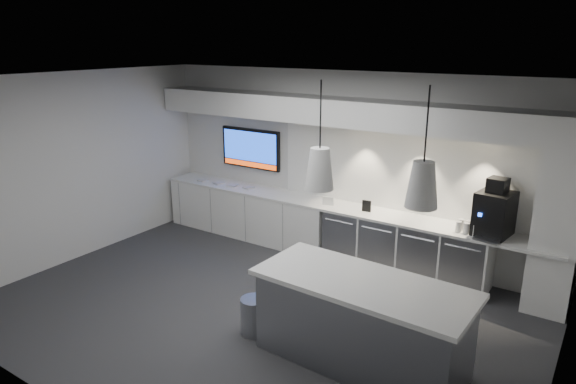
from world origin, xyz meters
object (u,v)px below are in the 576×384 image
Objects in this scene: wall_tv at (251,148)px; coffee_machine at (495,212)px; bin at (254,316)px; island at (361,322)px.

coffee_machine is (4.33, -0.25, -0.33)m from wall_tv.
wall_tv is at bearing 127.74° from bin.
island reaches higher than bin.
island is 5.16× the size of bin.
wall_tv is 2.70× the size of bin.
wall_tv is 4.58m from island.
wall_tv is 1.56× the size of coffee_machine.
wall_tv reaches higher than bin.
coffee_machine is at bearing 51.01° from bin.
bin is 0.58× the size of coffee_machine.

